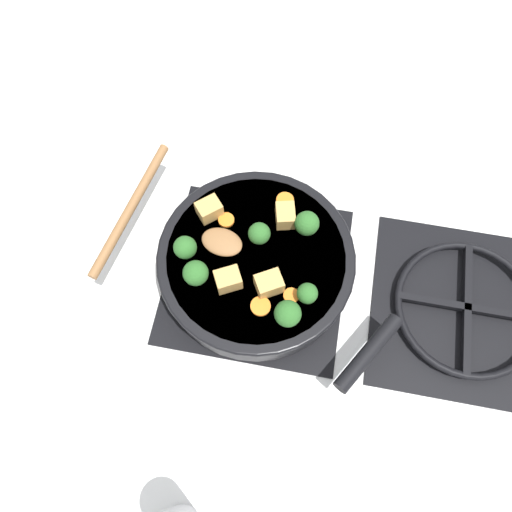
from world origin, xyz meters
The scene contains 19 objects.
ground_plane centered at (0.00, 0.00, 0.00)m, with size 2.40×2.40×0.00m, color white.
front_burner_grate centered at (0.00, 0.00, 0.01)m, with size 0.31×0.31×0.03m.
rear_burner_grate centered at (0.00, 0.36, 0.01)m, with size 0.31×0.31×0.03m.
skillet_pan centered at (0.00, 0.00, 0.06)m, with size 0.35×0.40×0.06m.
wooden_spoon centered at (-0.03, -0.15, 0.09)m, with size 0.26×0.23×0.02m.
tofu_cube_center_large centered at (0.05, -0.03, 0.10)m, with size 0.04×0.03×0.03m, color tan.
tofu_cube_near_handle centered at (-0.07, 0.04, 0.10)m, with size 0.04×0.03×0.03m, color tan.
tofu_cube_east_chunk centered at (0.05, 0.03, 0.10)m, with size 0.04×0.03×0.03m, color tan.
tofu_cube_west_chunk centered at (-0.06, -0.09, 0.10)m, with size 0.04×0.03×0.03m, color tan.
broccoli_floret_near_spoon centered at (0.06, 0.09, 0.11)m, with size 0.03×0.03×0.04m.
broccoli_floret_center_top centered at (-0.06, 0.07, 0.11)m, with size 0.04×0.04×0.05m.
broccoli_floret_east_rim centered at (0.09, 0.06, 0.11)m, with size 0.04×0.04×0.05m.
broccoli_floret_west_rim centered at (0.02, -0.11, 0.11)m, with size 0.04×0.04×0.04m.
broccoli_floret_north_edge centered at (0.06, -0.08, 0.11)m, with size 0.04×0.04×0.05m.
broccoli_floret_south_cluster centered at (-0.03, 0.00, 0.11)m, with size 0.04×0.04×0.04m.
carrot_slice_orange_thin centered at (0.08, 0.02, 0.09)m, with size 0.03×0.03×0.01m, color orange.
carrot_slice_near_center centered at (-0.11, 0.03, 0.09)m, with size 0.03×0.03×0.01m, color orange.
carrot_slice_edge_slice centered at (0.06, 0.07, 0.09)m, with size 0.03×0.03×0.01m, color orange.
carrot_slice_under_broccoli centered at (-0.05, -0.06, 0.09)m, with size 0.03×0.03×0.01m, color orange.
Camera 1 is at (0.31, 0.06, 0.82)m, focal length 35.00 mm.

